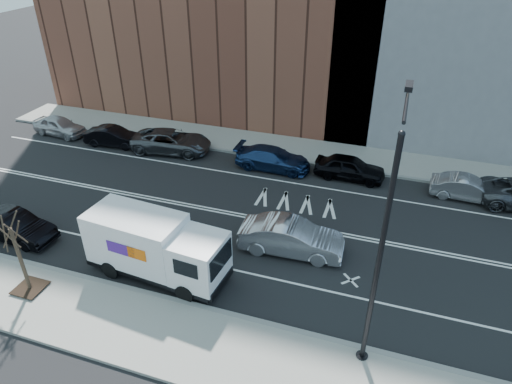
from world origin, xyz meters
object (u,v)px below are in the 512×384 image
Objects in this scene: far_parked_b at (114,137)px; fedex_van at (155,247)px; far_parked_a at (59,126)px; driving_sedan at (291,237)px.

fedex_van is at bearing -144.25° from far_parked_b.
far_parked_b is (4.84, -0.33, -0.03)m from far_parked_a.
driving_sedan reaches higher than far_parked_b.
far_parked_b is at bearing 135.77° from fedex_van.
far_parked_b is 16.72m from driving_sedan.
fedex_van is at bearing 120.12° from driving_sedan.
fedex_van reaches higher than driving_sedan.
driving_sedan is (14.88, -7.62, 0.15)m from far_parked_b.
far_parked_a is 0.82× the size of driving_sedan.
driving_sedan is (5.25, 3.47, -0.72)m from fedex_van.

